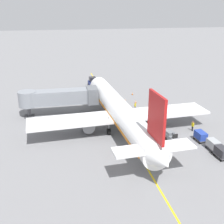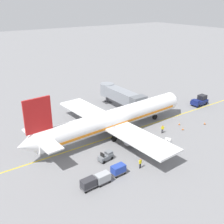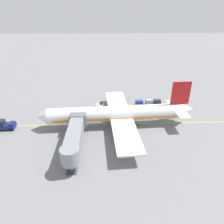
# 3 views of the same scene
# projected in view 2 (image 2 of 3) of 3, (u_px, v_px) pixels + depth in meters

# --- Properties ---
(ground_plane) EXTENTS (400.00, 400.00, 0.00)m
(ground_plane) POSITION_uv_depth(u_px,v_px,m) (124.00, 133.00, 53.43)
(ground_plane) COLOR slate
(gate_lead_in_line) EXTENTS (0.24, 80.00, 0.01)m
(gate_lead_in_line) POSITION_uv_depth(u_px,v_px,m) (124.00, 133.00, 53.42)
(gate_lead_in_line) COLOR gold
(gate_lead_in_line) RESTS_ON ground
(parked_airliner) EXTENTS (30.25, 37.33, 10.63)m
(parked_airliner) POSITION_uv_depth(u_px,v_px,m) (113.00, 119.00, 51.71)
(parked_airliner) COLOR white
(parked_airliner) RESTS_ON ground
(jet_bridge) EXTENTS (14.70, 3.50, 4.98)m
(jet_bridge) POSITION_uv_depth(u_px,v_px,m) (121.00, 95.00, 63.65)
(jet_bridge) COLOR gray
(jet_bridge) RESTS_ON ground
(pushback_tractor) EXTENTS (2.41, 4.50, 2.40)m
(pushback_tractor) POSITION_uv_depth(u_px,v_px,m) (200.00, 101.00, 67.15)
(pushback_tractor) COLOR navy
(pushback_tractor) RESTS_ON ground
(baggage_tug_lead) EXTENTS (2.44, 2.73, 1.62)m
(baggage_tug_lead) POSITION_uv_depth(u_px,v_px,m) (167.00, 144.00, 47.88)
(baggage_tug_lead) COLOR silver
(baggage_tug_lead) RESTS_ON ground
(baggage_tug_trailing) EXTENTS (1.61, 2.65, 1.62)m
(baggage_tug_trailing) POSITION_uv_depth(u_px,v_px,m) (106.00, 156.00, 44.15)
(baggage_tug_trailing) COLOR slate
(baggage_tug_trailing) RESTS_ON ground
(baggage_tug_spare) EXTENTS (1.55, 2.62, 1.62)m
(baggage_tug_spare) POSITION_uv_depth(u_px,v_px,m) (144.00, 140.00, 49.37)
(baggage_tug_spare) COLOR navy
(baggage_tug_spare) RESTS_ON ground
(baggage_cart_front) EXTENTS (1.40, 2.93, 1.58)m
(baggage_cart_front) POSITION_uv_depth(u_px,v_px,m) (118.00, 169.00, 40.40)
(baggage_cart_front) COLOR #4C4C51
(baggage_cart_front) RESTS_ON ground
(baggage_cart_second_in_train) EXTENTS (1.40, 2.93, 1.58)m
(baggage_cart_second_in_train) POSITION_uv_depth(u_px,v_px,m) (103.00, 178.00, 38.50)
(baggage_cart_second_in_train) COLOR #4C4C51
(baggage_cart_second_in_train) RESTS_ON ground
(baggage_cart_third_in_train) EXTENTS (1.40, 2.93, 1.58)m
(baggage_cart_third_in_train) POSITION_uv_depth(u_px,v_px,m) (89.00, 183.00, 37.33)
(baggage_cart_third_in_train) COLOR #4C4C51
(baggage_cart_third_in_train) RESTS_ON ground
(ground_crew_wing_walker) EXTENTS (0.49, 0.64, 1.69)m
(ground_crew_wing_walker) POSITION_uv_depth(u_px,v_px,m) (134.00, 133.00, 51.49)
(ground_crew_wing_walker) COLOR #232328
(ground_crew_wing_walker) RESTS_ON ground
(ground_crew_loader) EXTENTS (0.30, 0.73, 1.69)m
(ground_crew_loader) POSITION_uv_depth(u_px,v_px,m) (140.00, 163.00, 41.97)
(ground_crew_loader) COLOR #232328
(ground_crew_loader) RESTS_ON ground
(ground_crew_marshaller) EXTENTS (0.45, 0.67, 1.69)m
(ground_crew_marshaller) POSITION_uv_depth(u_px,v_px,m) (163.00, 129.00, 53.04)
(ground_crew_marshaller) COLOR #232328
(ground_crew_marshaller) RESTS_ON ground
(safety_cone_nose_left) EXTENTS (0.36, 0.36, 0.59)m
(safety_cone_nose_left) POSITION_uv_depth(u_px,v_px,m) (183.00, 129.00, 54.56)
(safety_cone_nose_left) COLOR black
(safety_cone_nose_left) RESTS_ON ground
(safety_cone_nose_right) EXTENTS (0.36, 0.36, 0.59)m
(safety_cone_nose_right) POSITION_uv_depth(u_px,v_px,m) (205.00, 123.00, 56.97)
(safety_cone_nose_right) COLOR black
(safety_cone_nose_right) RESTS_ON ground
(safety_cone_wing_tip) EXTENTS (0.36, 0.36, 0.59)m
(safety_cone_wing_tip) POSITION_uv_depth(u_px,v_px,m) (179.00, 124.00, 56.74)
(safety_cone_wing_tip) COLOR black
(safety_cone_wing_tip) RESTS_ON ground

